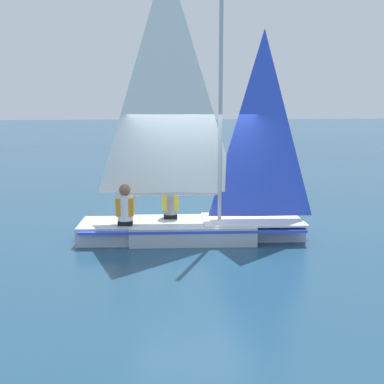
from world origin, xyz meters
TOP-DOWN VIEW (x-y plane):
  - ground_plane at (0.00, 0.00)m, footprint 260.00×260.00m
  - sailboat_main at (-0.01, 0.00)m, footprint 4.60×2.07m
  - sailor_helm at (0.38, -0.37)m, footprint 0.38×0.35m
  - sailor_crew at (1.34, 0.03)m, footprint 0.38×0.35m

SIDE VIEW (x-z plane):
  - ground_plane at x=0.00m, z-range 0.00..0.00m
  - sailor_helm at x=0.38m, z-range 0.04..1.20m
  - sailor_crew at x=1.34m, z-range 0.04..1.20m
  - sailboat_main at x=-0.01m, z-range -1.91..3.62m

